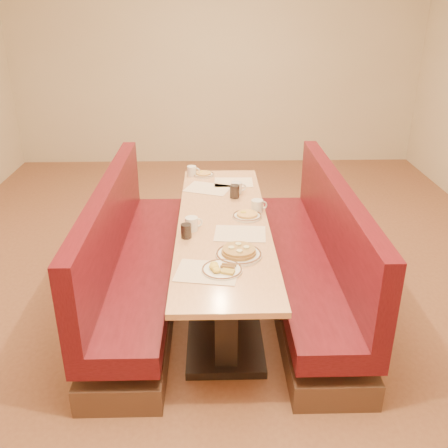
{
  "coord_description": "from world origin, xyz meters",
  "views": [
    {
      "loc": [
        -0.08,
        -3.55,
        2.34
      ],
      "look_at": [
        0.0,
        -0.27,
        0.85
      ],
      "focal_mm": 40.0,
      "sensor_mm": 36.0,
      "label": 1
    }
  ],
  "objects_px": {
    "coffee_mug_c": "(237,188)",
    "soda_tumbler_mid": "(235,191)",
    "coffee_mug_d": "(192,171)",
    "eggs_plate": "(221,269)",
    "coffee_mug_a": "(258,206)",
    "diner_table": "(223,263)",
    "booth_right": "(313,264)",
    "booth_left": "(133,266)",
    "coffee_mug_b": "(192,224)",
    "pancake_plate": "(239,253)",
    "soda_tumbler_near": "(186,231)"
  },
  "relations": [
    {
      "from": "eggs_plate",
      "to": "soda_tumbler_mid",
      "type": "distance_m",
      "value": 1.29
    },
    {
      "from": "booth_left",
      "to": "pancake_plate",
      "type": "distance_m",
      "value": 1.09
    },
    {
      "from": "booth_right",
      "to": "soda_tumbler_near",
      "type": "height_order",
      "value": "booth_right"
    },
    {
      "from": "diner_table",
      "to": "soda_tumbler_near",
      "type": "xyz_separation_m",
      "value": [
        -0.27,
        -0.28,
        0.43
      ]
    },
    {
      "from": "soda_tumbler_mid",
      "to": "soda_tumbler_near",
      "type": "bearing_deg",
      "value": -116.15
    },
    {
      "from": "coffee_mug_c",
      "to": "pancake_plate",
      "type": "bearing_deg",
      "value": -102.66
    },
    {
      "from": "pancake_plate",
      "to": "eggs_plate",
      "type": "height_order",
      "value": "pancake_plate"
    },
    {
      "from": "booth_right",
      "to": "booth_left",
      "type": "bearing_deg",
      "value": 180.0
    },
    {
      "from": "booth_right",
      "to": "pancake_plate",
      "type": "height_order",
      "value": "booth_right"
    },
    {
      "from": "coffee_mug_b",
      "to": "coffee_mug_a",
      "type": "bearing_deg",
      "value": 12.84
    },
    {
      "from": "booth_right",
      "to": "soda_tumbler_mid",
      "type": "distance_m",
      "value": 0.91
    },
    {
      "from": "coffee_mug_d",
      "to": "diner_table",
      "type": "bearing_deg",
      "value": -69.42
    },
    {
      "from": "eggs_plate",
      "to": "coffee_mug_a",
      "type": "bearing_deg",
      "value": 71.93
    },
    {
      "from": "diner_table",
      "to": "eggs_plate",
      "type": "height_order",
      "value": "eggs_plate"
    },
    {
      "from": "pancake_plate",
      "to": "coffee_mug_d",
      "type": "distance_m",
      "value": 1.72
    },
    {
      "from": "coffee_mug_b",
      "to": "booth_left",
      "type": "bearing_deg",
      "value": 142.74
    },
    {
      "from": "pancake_plate",
      "to": "coffee_mug_c",
      "type": "xyz_separation_m",
      "value": [
        0.05,
        1.18,
        0.03
      ]
    },
    {
      "from": "booth_right",
      "to": "soda_tumbler_mid",
      "type": "height_order",
      "value": "booth_right"
    },
    {
      "from": "pancake_plate",
      "to": "coffee_mug_a",
      "type": "xyz_separation_m",
      "value": [
        0.19,
        0.76,
        0.03
      ]
    },
    {
      "from": "booth_left",
      "to": "coffee_mug_c",
      "type": "height_order",
      "value": "booth_left"
    },
    {
      "from": "pancake_plate",
      "to": "soda_tumbler_mid",
      "type": "distance_m",
      "value": 1.08
    },
    {
      "from": "coffee_mug_a",
      "to": "soda_tumbler_mid",
      "type": "xyz_separation_m",
      "value": [
        -0.17,
        0.32,
        0.0
      ]
    },
    {
      "from": "coffee_mug_d",
      "to": "soda_tumbler_near",
      "type": "height_order",
      "value": "soda_tumbler_near"
    },
    {
      "from": "coffee_mug_c",
      "to": "coffee_mug_d",
      "type": "bearing_deg",
      "value": 119.57
    },
    {
      "from": "eggs_plate",
      "to": "coffee_mug_b",
      "type": "height_order",
      "value": "coffee_mug_b"
    },
    {
      "from": "soda_tumbler_near",
      "to": "pancake_plate",
      "type": "bearing_deg",
      "value": -38.68
    },
    {
      "from": "eggs_plate",
      "to": "coffee_mug_b",
      "type": "bearing_deg",
      "value": 108.22
    },
    {
      "from": "diner_table",
      "to": "coffee_mug_d",
      "type": "bearing_deg",
      "value": 104.1
    },
    {
      "from": "diner_table",
      "to": "coffee_mug_d",
      "type": "relative_size",
      "value": 19.63
    },
    {
      "from": "coffee_mug_a",
      "to": "coffee_mug_c",
      "type": "distance_m",
      "value": 0.45
    },
    {
      "from": "booth_left",
      "to": "coffee_mug_b",
      "type": "xyz_separation_m",
      "value": [
        0.5,
        -0.16,
        0.44
      ]
    },
    {
      "from": "coffee_mug_a",
      "to": "coffee_mug_b",
      "type": "distance_m",
      "value": 0.62
    },
    {
      "from": "diner_table",
      "to": "pancake_plate",
      "type": "height_order",
      "value": "pancake_plate"
    },
    {
      "from": "diner_table",
      "to": "coffee_mug_b",
      "type": "height_order",
      "value": "coffee_mug_b"
    },
    {
      "from": "eggs_plate",
      "to": "soda_tumbler_near",
      "type": "distance_m",
      "value": 0.56
    },
    {
      "from": "booth_right",
      "to": "coffee_mug_d",
      "type": "bearing_deg",
      "value": 132.53
    },
    {
      "from": "coffee_mug_b",
      "to": "soda_tumbler_mid",
      "type": "relative_size",
      "value": 1.16
    },
    {
      "from": "booth_right",
      "to": "soda_tumbler_near",
      "type": "xyz_separation_m",
      "value": [
        -1.01,
        -0.28,
        0.44
      ]
    },
    {
      "from": "diner_table",
      "to": "booth_right",
      "type": "xyz_separation_m",
      "value": [
        0.73,
        0.0,
        -0.01
      ]
    },
    {
      "from": "coffee_mug_a",
      "to": "eggs_plate",
      "type": "bearing_deg",
      "value": -123.81
    },
    {
      "from": "coffee_mug_c",
      "to": "coffee_mug_d",
      "type": "relative_size",
      "value": 1.07
    },
    {
      "from": "booth_right",
      "to": "coffee_mug_b",
      "type": "relative_size",
      "value": 18.78
    },
    {
      "from": "soda_tumbler_mid",
      "to": "coffee_mug_b",
      "type": "bearing_deg",
      "value": -117.88
    },
    {
      "from": "diner_table",
      "to": "soda_tumbler_mid",
      "type": "relative_size",
      "value": 21.74
    },
    {
      "from": "booth_right",
      "to": "soda_tumbler_mid",
      "type": "xyz_separation_m",
      "value": [
        -0.62,
        0.5,
        0.45
      ]
    },
    {
      "from": "coffee_mug_b",
      "to": "coffee_mug_d",
      "type": "xyz_separation_m",
      "value": [
        -0.04,
        1.25,
        -0.0
      ]
    },
    {
      "from": "booth_left",
      "to": "coffee_mug_d",
      "type": "bearing_deg",
      "value": 67.47
    },
    {
      "from": "booth_left",
      "to": "soda_tumbler_mid",
      "type": "bearing_deg",
      "value": 30.76
    },
    {
      "from": "coffee_mug_c",
      "to": "soda_tumbler_mid",
      "type": "distance_m",
      "value": 0.11
    },
    {
      "from": "eggs_plate",
      "to": "soda_tumbler_near",
      "type": "height_order",
      "value": "soda_tumbler_near"
    }
  ]
}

